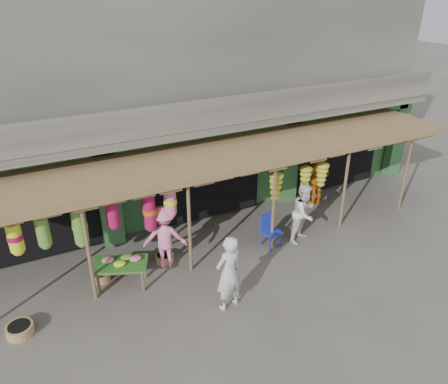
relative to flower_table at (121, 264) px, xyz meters
name	(u,v)px	position (x,y,z in m)	size (l,w,h in m)	color
ground	(237,251)	(3.26, 0.00, -0.63)	(80.00, 80.00, 0.00)	#514C47
building	(171,95)	(3.26, 4.87, 2.74)	(16.40, 6.80, 7.00)	gray
awning	(221,159)	(3.13, 0.79, 1.94)	(14.00, 2.70, 2.79)	brown
flower_table	(121,264)	(0.00, 0.00, 0.00)	(1.49, 1.20, 0.78)	brown
blue_chair	(270,228)	(4.25, -0.09, -0.09)	(0.54, 0.55, 0.97)	#1C2BB7
basket_left	(101,276)	(-0.46, 0.46, -0.53)	(0.49, 0.49, 0.21)	brown
basket_mid	(20,330)	(-2.46, -0.67, -0.52)	(0.59, 0.59, 0.23)	#9C7C46
basket_right	(165,258)	(1.26, 0.47, -0.52)	(0.50, 0.50, 0.23)	olive
person_front	(229,273)	(2.00, -1.91, 0.33)	(0.70, 0.46, 1.92)	beige
person_right	(304,213)	(5.26, -0.30, 0.28)	(0.88, 0.69, 1.82)	silver
person_vendor	(317,178)	(6.99, 1.36, 0.34)	(1.13, 0.47, 1.93)	orange
person_shopper	(165,237)	(1.25, 0.30, 0.26)	(1.15, 0.66, 1.78)	pink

